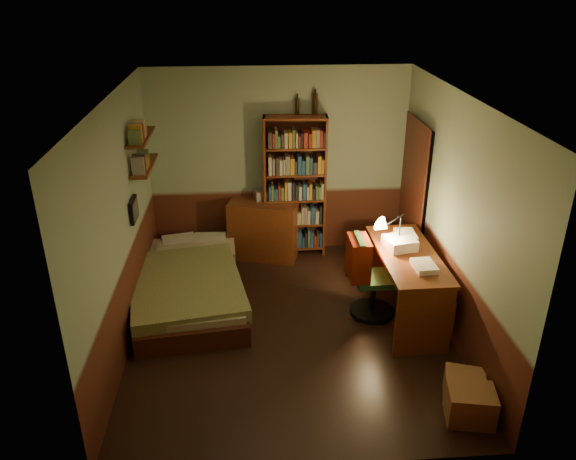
{
  "coord_description": "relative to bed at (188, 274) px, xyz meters",
  "views": [
    {
      "loc": [
        -0.42,
        -5.34,
        3.71
      ],
      "look_at": [
        0.0,
        0.25,
        1.1
      ],
      "focal_mm": 35.0,
      "sensor_mm": 36.0,
      "label": 1
    }
  ],
  "objects": [
    {
      "name": "bookshelf",
      "position": [
        1.41,
        1.14,
        0.65
      ],
      "size": [
        0.86,
        0.32,
        1.98
      ],
      "primitive_type": "cube",
      "rotation": [
        0.0,
        0.0,
        -0.07
      ],
      "color": "#5F2912",
      "rests_on": "ground"
    },
    {
      "name": "wall_shelf_lower",
      "position": [
        -0.45,
        0.39,
        1.27
      ],
      "size": [
        0.2,
        0.9,
        0.03
      ],
      "primitive_type": "cube",
      "color": "#5F2912",
      "rests_on": "wall_left"
    },
    {
      "name": "dresser",
      "position": [
        0.96,
        1.06,
        0.08
      ],
      "size": [
        1.02,
        0.69,
        0.82
      ],
      "primitive_type": "cube",
      "rotation": [
        0.0,
        0.0,
        -0.26
      ],
      "color": "#5F2912",
      "rests_on": "ground"
    },
    {
      "name": "framed_picture",
      "position": [
        -0.53,
        -0.11,
        0.92
      ],
      "size": [
        0.04,
        0.32,
        0.26
      ],
      "primitive_type": "cube",
      "color": "black",
      "rests_on": "wall_left"
    },
    {
      "name": "wall_shelf_upper",
      "position": [
        -0.45,
        0.39,
        1.62
      ],
      "size": [
        0.2,
        0.9,
        0.03
      ],
      "primitive_type": "cube",
      "color": "#5F2912",
      "rests_on": "wall_left"
    },
    {
      "name": "office_chair",
      "position": [
        2.18,
        -0.51,
        0.18
      ],
      "size": [
        0.52,
        0.46,
        1.03
      ],
      "primitive_type": "cube",
      "rotation": [
        0.0,
        0.0,
        0.01
      ],
      "color": "#306436",
      "rests_on": "ground"
    },
    {
      "name": "bottle_left",
      "position": [
        1.44,
        1.25,
        1.75
      ],
      "size": [
        0.07,
        0.07,
        0.21
      ],
      "primitive_type": "cylinder",
      "rotation": [
        0.0,
        0.0,
        -0.33
      ],
      "color": "black",
      "rests_on": "bookshelf"
    },
    {
      "name": "doorway",
      "position": [
        2.91,
        0.59,
        0.67
      ],
      "size": [
        0.06,
        0.9,
        2.0
      ],
      "primitive_type": "cube",
      "color": "black",
      "rests_on": "ground"
    },
    {
      "name": "mini_stereo",
      "position": [
        0.98,
        1.18,
        0.56
      ],
      "size": [
        0.29,
        0.25,
        0.14
      ],
      "primitive_type": "cube",
      "rotation": [
        0.0,
        0.0,
        0.23
      ],
      "color": "#B2B2B7",
      "rests_on": "dresser"
    },
    {
      "name": "desk",
      "position": [
        2.53,
        -0.58,
        0.08
      ],
      "size": [
        0.66,
        1.54,
        0.82
      ],
      "primitive_type": "cube",
      "rotation": [
        0.0,
        0.0,
        0.02
      ],
      "color": "#5F2912",
      "rests_on": "ground"
    },
    {
      "name": "wall_right",
      "position": [
        2.95,
        -0.71,
        0.97
      ],
      "size": [
        0.02,
        4.0,
        2.6
      ],
      "primitive_type": "cube",
      "color": "#91A485",
      "rests_on": "ground"
    },
    {
      "name": "desk_lamp",
      "position": [
        2.47,
        -0.37,
        0.81
      ],
      "size": [
        0.2,
        0.2,
        0.64
      ],
      "primitive_type": "cone",
      "rotation": [
        0.0,
        0.0,
        -0.05
      ],
      "color": "black",
      "rests_on": "desk"
    },
    {
      "name": "door_trim",
      "position": [
        2.88,
        0.59,
        0.67
      ],
      "size": [
        0.02,
        0.98,
        2.08
      ],
      "primitive_type": "cube",
      "color": "#3B180E",
      "rests_on": "ground"
    },
    {
      "name": "floor",
      "position": [
        1.19,
        -0.71,
        -0.34
      ],
      "size": [
        3.5,
        4.0,
        0.02
      ],
      "primitive_type": "cube",
      "color": "black",
      "rests_on": "ground"
    },
    {
      "name": "paper_stack",
      "position": [
        2.42,
        -0.45,
        0.55
      ],
      "size": [
        0.3,
        0.36,
        0.13
      ],
      "primitive_type": "cube",
      "rotation": [
        0.0,
        0.0,
        0.24
      ],
      "color": "silver",
      "rests_on": "desk"
    },
    {
      "name": "bed",
      "position": [
        0.0,
        0.0,
        0.0
      ],
      "size": [
        1.46,
        2.38,
        0.67
      ],
      "primitive_type": "cube",
      "rotation": [
        0.0,
        0.0,
        0.12
      ],
      "color": "olive",
      "rests_on": "ground"
    },
    {
      "name": "bottle_right",
      "position": [
        1.67,
        1.25,
        1.78
      ],
      "size": [
        0.07,
        0.07,
        0.27
      ],
      "primitive_type": "cylinder",
      "rotation": [
        0.0,
        0.0,
        -0.01
      ],
      "color": "black",
      "rests_on": "bookshelf"
    },
    {
      "name": "wall_back",
      "position": [
        1.19,
        1.3,
        0.97
      ],
      "size": [
        3.5,
        0.02,
        2.6
      ],
      "primitive_type": "cube",
      "color": "#91A485",
      "rests_on": "ground"
    },
    {
      "name": "ceiling",
      "position": [
        1.19,
        -0.71,
        2.28
      ],
      "size": [
        3.5,
        4.0,
        0.02
      ],
      "primitive_type": "cube",
      "color": "silver",
      "rests_on": "wall_back"
    },
    {
      "name": "wall_left",
      "position": [
        -0.57,
        -0.71,
        0.97
      ],
      "size": [
        0.02,
        4.0,
        2.6
      ],
      "primitive_type": "cube",
      "color": "#91A485",
      "rests_on": "ground"
    },
    {
      "name": "cardboard_box_b",
      "position": [
        2.75,
        -1.99,
        -0.2
      ],
      "size": [
        0.44,
        0.4,
        0.26
      ],
      "primitive_type": "cube",
      "rotation": [
        0.0,
        0.0,
        -0.31
      ],
      "color": "#A27245",
      "rests_on": "ground"
    },
    {
      "name": "cardboard_box_a",
      "position": [
        2.7,
        -2.28,
        -0.18
      ],
      "size": [
        0.47,
        0.4,
        0.31
      ],
      "primitive_type": "cube",
      "rotation": [
        0.0,
        0.0,
        -0.19
      ],
      "color": "#A27245",
      "rests_on": "ground"
    },
    {
      "name": "red_jacket",
      "position": [
        2.04,
        -0.74,
        0.94
      ],
      "size": [
        0.24,
        0.41,
        0.48
      ],
      "primitive_type": "cube",
      "rotation": [
        0.0,
        0.0,
        0.05
      ],
      "color": "#9B270C",
      "rests_on": "office_chair"
    },
    {
      "name": "wall_front",
      "position": [
        1.19,
        -2.72,
        0.97
      ],
      "size": [
        3.5,
        0.02,
        2.6
      ],
      "primitive_type": "cube",
      "color": "#91A485",
      "rests_on": "ground"
    }
  ]
}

